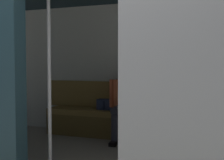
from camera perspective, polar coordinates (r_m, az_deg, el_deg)
The scene contains 7 objects.
train_car at distance 3.60m, azimuth 0.07°, elevation 8.49°, with size 6.40×2.79×2.30m.
bench_seat at distance 4.66m, azimuth 5.24°, elevation -7.41°, with size 3.13×0.44×0.44m.
person_seated at distance 4.62m, azimuth 2.63°, elevation -3.42°, with size 0.55×0.69×1.17m.
handbag at distance 4.87m, azimuth -1.29°, elevation -4.71°, with size 0.26×0.15×0.17m.
book at distance 4.65m, azimuth 7.96°, elevation -6.00°, with size 0.15×0.22×0.03m, color #33723F.
grab_pole_door at distance 2.96m, azimuth -11.97°, elevation 1.01°, with size 0.04×0.04×2.16m, color silver.
grab_pole_far at distance 2.71m, azimuth 3.59°, elevation 0.89°, with size 0.04×0.04×2.16m, color silver.
Camera 1 is at (-1.17, 2.15, 1.19)m, focal length 47.59 mm.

